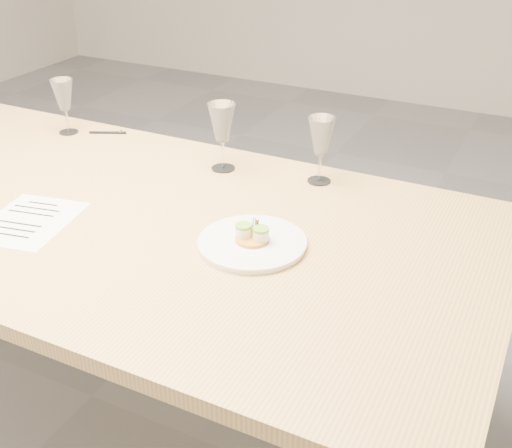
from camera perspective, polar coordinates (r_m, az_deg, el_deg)
The scene contains 8 objects.
ground at distance 2.27m, azimuth -14.42°, elevation -14.58°, with size 7.00×7.00×0.00m, color slate.
dining_table at distance 1.88m, azimuth -16.93°, elevation 0.79°, with size 2.40×1.00×0.75m.
dinner_plate at distance 1.51m, azimuth -0.33°, elevation -1.61°, with size 0.26×0.26×0.07m.
recipe_sheet at distance 1.72m, azimuth -19.54°, elevation 0.24°, with size 0.25×0.30×0.00m.
ballpoint_pen at distance 2.24m, azimuth -13.02°, elevation 7.94°, with size 0.12×0.06×0.01m.
wine_glass_0 at distance 2.24m, azimuth -16.75°, elevation 10.85°, with size 0.07×0.07×0.18m.
wine_glass_1 at distance 1.86m, azimuth -3.05°, elevation 8.87°, with size 0.08×0.08×0.20m.
wine_glass_2 at distance 1.79m, azimuth 5.82°, elevation 7.66°, with size 0.08×0.08×0.19m.
Camera 1 is at (1.20, -1.17, 1.53)m, focal length 45.00 mm.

